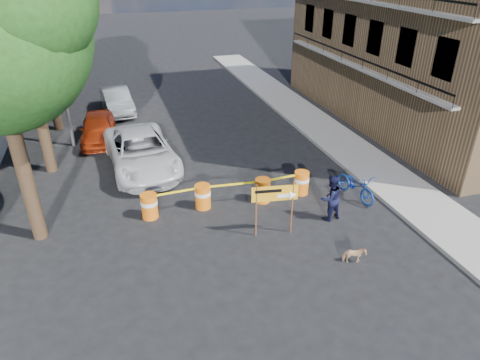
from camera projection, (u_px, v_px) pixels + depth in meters
ground at (260, 234)px, 13.96m from camera, size 120.00×120.00×0.00m
sidewalk_east at (339, 141)px, 20.61m from camera, size 2.40×40.00×0.15m
apartment_building at (437, 1)px, 21.03m from camera, size 8.00×16.00×12.00m
tree_mid_a at (19, 20)px, 15.25m from camera, size 5.25×5.00×8.68m
streetlamp at (57, 52)px, 18.33m from camera, size 1.25×0.18×8.00m
barrel_far_left at (149, 206)px, 14.64m from camera, size 0.58×0.58×0.90m
barrel_mid_left at (203, 196)px, 15.22m from camera, size 0.58×0.58×0.90m
barrel_mid_right at (263, 190)px, 15.62m from camera, size 0.58×0.58×0.90m
barrel_far_right at (301, 182)px, 16.13m from camera, size 0.58×0.58×0.90m
detour_sign at (281, 197)px, 13.34m from camera, size 1.46×0.39×1.90m
pedestrian at (331, 198)px, 14.40m from camera, size 0.91×0.77×1.65m
bicycle at (357, 174)px, 15.62m from camera, size 0.86×1.14×1.97m
dog at (354, 255)px, 12.55m from camera, size 0.70×0.45×0.55m
suv_white at (141, 152)px, 17.88m from camera, size 3.03×5.75×1.54m
sedan_red at (98, 128)px, 20.55m from camera, size 1.79×3.99×1.33m
sedan_silver at (117, 101)px, 24.29m from camera, size 1.85×4.22×1.35m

